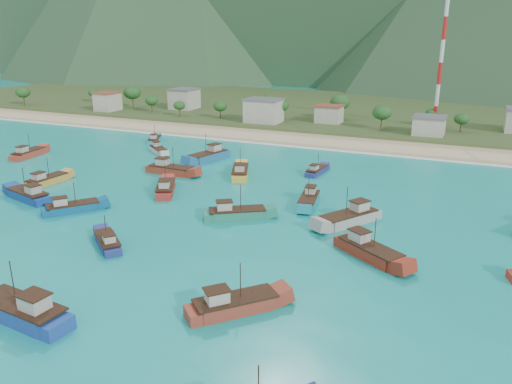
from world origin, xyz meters
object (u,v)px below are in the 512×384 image
at_px(boat_1, 29,196).
at_px(boat_32, 166,189).
at_px(boat_5, 236,214).
at_px(radio_tower, 441,62).
at_px(boat_28, 158,150).
at_px(boat_26, 23,312).
at_px(boat_27, 155,140).
at_px(boat_21, 240,173).
at_px(boat_25, 309,201).
at_px(boat_14, 47,181).
at_px(boat_3, 369,252).
at_px(boat_16, 72,208).
at_px(boat_2, 317,171).
at_px(boat_15, 209,157).
at_px(boat_31, 170,170).
at_px(boat_8, 108,243).
at_px(boat_13, 28,154).
at_px(boat_24, 234,306).
at_px(boat_18, 350,218).

distance_m(boat_1, boat_32, 25.86).
height_order(boat_5, boat_32, boat_5).
relative_size(radio_tower, boat_1, 3.47).
bearing_deg(boat_28, boat_1, 38.90).
relative_size(boat_26, boat_27, 1.40).
bearing_deg(boat_32, boat_21, 34.91).
bearing_deg(boat_25, boat_27, -40.05).
relative_size(boat_14, boat_32, 0.94).
bearing_deg(boat_25, boat_1, 11.82).
xyz_separation_m(boat_3, boat_16, (-52.44, -2.65, -0.15)).
bearing_deg(boat_32, boat_16, -147.54).
height_order(boat_26, boat_27, boat_26).
relative_size(boat_2, boat_15, 0.66).
relative_size(boat_21, boat_31, 1.00).
height_order(boat_25, boat_28, boat_25).
bearing_deg(boat_27, boat_8, -85.76).
bearing_deg(radio_tower, boat_13, -139.81).
height_order(boat_1, boat_3, boat_3).
relative_size(radio_tower, boat_16, 4.21).
relative_size(boat_21, boat_24, 1.13).
height_order(boat_5, boat_21, boat_21).
relative_size(boat_21, boat_25, 1.12).
xyz_separation_m(boat_5, boat_28, (-40.82, 36.19, -0.19)).
height_order(boat_1, boat_24, boat_1).
xyz_separation_m(boat_18, boat_28, (-59.29, 30.50, -0.30)).
height_order(boat_16, boat_24, boat_24).
bearing_deg(boat_5, boat_31, -160.02).
bearing_deg(boat_27, boat_24, -75.18).
height_order(boat_3, boat_32, boat_3).
bearing_deg(boat_1, boat_18, -63.68).
bearing_deg(boat_16, boat_26, -16.28).
relative_size(boat_3, boat_31, 0.98).
bearing_deg(boat_26, boat_13, 52.58).
bearing_deg(boat_2, boat_14, -142.40).
bearing_deg(boat_27, boat_5, -68.82).
bearing_deg(radio_tower, boat_16, -116.23).
bearing_deg(boat_1, boat_8, -97.55).
relative_size(boat_18, boat_26, 0.93).
xyz_separation_m(boat_5, boat_16, (-28.30, -8.89, -0.09)).
height_order(radio_tower, boat_32, radio_tower).
bearing_deg(boat_2, boat_25, -71.07).
bearing_deg(boat_31, radio_tower, 148.50).
xyz_separation_m(boat_5, boat_31, (-26.17, 19.63, 0.07)).
xyz_separation_m(boat_13, boat_24, (81.71, -45.69, 0.02)).
height_order(boat_2, boat_32, boat_32).
height_order(boat_14, boat_16, boat_14).
distance_m(boat_14, boat_28, 34.42).
bearing_deg(boat_13, boat_25, -12.50).
height_order(boat_15, boat_31, boat_15).
distance_m(boat_16, boat_27, 59.68).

